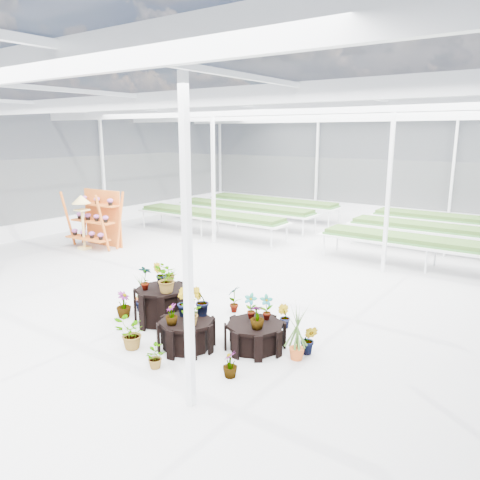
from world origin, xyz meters
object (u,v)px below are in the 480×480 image
Objects in this scene: plinth_tall at (162,305)px; bird_table at (83,222)px; plinth_mid at (186,334)px; plinth_low at (255,336)px; shelf_rack at (94,220)px.

plinth_tall is 7.12m from bird_table.
plinth_mid is 1.22m from plinth_low.
plinth_low is 9.18m from shelf_rack.
plinth_mid is at bearing -26.57° from plinth_tall.
plinth_tall is 0.59× the size of bird_table.
bird_table is at bearing 155.46° from plinth_mid.
plinth_low is 0.59× the size of bird_table.
plinth_tall is at bearing -30.13° from shelf_rack.
bird_table is (-0.09, -0.37, -0.05)m from shelf_rack.
plinth_tall reaches higher than plinth_mid.
plinth_mid is (1.20, -0.60, -0.10)m from plinth_tall.
plinth_low is at bearing -23.28° from shelf_rack.
shelf_rack is (-8.59, 3.17, 0.71)m from plinth_low.
plinth_mid is 8.55m from shelf_rack.
plinth_tall is at bearing 153.43° from plinth_mid.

